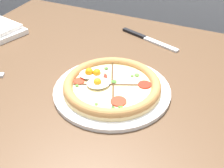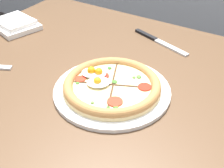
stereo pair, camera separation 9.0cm
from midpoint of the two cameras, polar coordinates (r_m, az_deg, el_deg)
dining_table at (r=0.99m, az=5.16°, el=-5.24°), size 1.40×0.99×0.76m
pizza at (r=0.90m, az=2.76°, el=-0.60°), size 0.34×0.34×0.05m
napkin_folded at (r=1.33m, az=-15.45°, el=10.47°), size 0.21×0.19×0.04m
knife_main at (r=1.19m, az=10.83°, el=7.58°), size 0.25×0.10×0.01m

